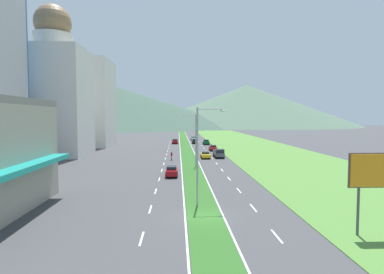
{
  "coord_description": "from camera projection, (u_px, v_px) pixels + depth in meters",
  "views": [
    {
      "loc": [
        -2.38,
        -28.3,
        9.06
      ],
      "look_at": [
        0.32,
        32.85,
        5.17
      ],
      "focal_mm": 30.01,
      "sensor_mm": 36.0,
      "label": 1
    }
  ],
  "objects": [
    {
      "name": "street_lamp_near",
      "position": [
        200.0,
        150.0,
        32.18
      ],
      "size": [
        2.93,
        0.35,
        9.99
      ],
      "color": "#99999E",
      "rests_on": "ground_plane"
    },
    {
      "name": "lane_dash_left_10",
      "position": [
        168.0,
        151.0,
        84.34
      ],
      "size": [
        0.16,
        2.8,
        0.01
      ],
      "primitive_type": "cube",
      "color": "silver",
      "rests_on": "ground_plane"
    },
    {
      "name": "car_4",
      "position": [
        213.0,
        148.0,
        85.57
      ],
      "size": [
        1.98,
        4.59,
        1.48
      ],
      "rotation": [
        0.0,
        0.0,
        -1.57
      ],
      "color": "maroon",
      "rests_on": "ground_plane"
    },
    {
      "name": "lane_dash_right_11",
      "position": [
        204.0,
        148.0,
        92.35
      ],
      "size": [
        0.16,
        2.8,
        0.01
      ],
      "primitive_type": "cube",
      "color": "silver",
      "rests_on": "ground_plane"
    },
    {
      "name": "lane_dash_right_3",
      "position": [
        253.0,
        208.0,
        31.86
      ],
      "size": [
        0.16,
        2.8,
        0.01
      ],
      "primitive_type": "cube",
      "color": "silver",
      "rests_on": "ground_plane"
    },
    {
      "name": "grass_verge_right",
      "position": [
        260.0,
        149.0,
        89.62
      ],
      "size": [
        24.0,
        240.0,
        0.06
      ],
      "primitive_type": "cube",
      "color": "#518438",
      "rests_on": "ground_plane"
    },
    {
      "name": "car_2",
      "position": [
        205.0,
        155.0,
        70.12
      ],
      "size": [
        1.99,
        4.74,
        1.4
      ],
      "rotation": [
        0.0,
        0.0,
        -1.57
      ],
      "color": "yellow",
      "rests_on": "ground_plane"
    },
    {
      "name": "lane_dash_right_14",
      "position": [
        199.0,
        142.0,
        115.03
      ],
      "size": [
        0.16,
        2.8,
        0.01
      ],
      "primitive_type": "cube",
      "color": "silver",
      "rests_on": "ground_plane"
    },
    {
      "name": "edge_line_median_left",
      "position": [
        180.0,
        149.0,
        88.64
      ],
      "size": [
        0.16,
        240.0,
        0.01
      ],
      "primitive_type": "cube",
      "color": "silver",
      "rests_on": "ground_plane"
    },
    {
      "name": "lane_dash_right_10",
      "position": [
        206.0,
        151.0,
        84.79
      ],
      "size": [
        0.16,
        2.8,
        0.01
      ],
      "primitive_type": "cube",
      "color": "silver",
      "rests_on": "ground_plane"
    },
    {
      "name": "lane_dash_left_3",
      "position": [
        150.0,
        209.0,
        31.41
      ],
      "size": [
        0.16,
        2.8,
        0.01
      ],
      "primitive_type": "cube",
      "color": "silver",
      "rests_on": "ground_plane"
    },
    {
      "name": "lane_dash_right_9",
      "position": [
        209.0,
        154.0,
        77.22
      ],
      "size": [
        0.16,
        2.8,
        0.01
      ],
      "primitive_type": "cube",
      "color": "silver",
      "rests_on": "ground_plane"
    },
    {
      "name": "lane_dash_left_12",
      "position": [
        169.0,
        146.0,
        99.46
      ],
      "size": [
        0.16,
        2.8,
        0.01
      ],
      "primitive_type": "cube",
      "color": "silver",
      "rests_on": "ground_plane"
    },
    {
      "name": "lane_dash_left_4",
      "position": [
        156.0,
        191.0,
        38.97
      ],
      "size": [
        0.16,
        2.8,
        0.01
      ],
      "primitive_type": "cube",
      "color": "silver",
      "rests_on": "ground_plane"
    },
    {
      "name": "lane_dash_left_13",
      "position": [
        170.0,
        144.0,
        107.02
      ],
      "size": [
        0.16,
        2.8,
        0.01
      ],
      "primitive_type": "cube",
      "color": "silver",
      "rests_on": "ground_plane"
    },
    {
      "name": "lane_dash_right_5",
      "position": [
        229.0,
        178.0,
        46.98
      ],
      "size": [
        0.16,
        2.8,
        0.01
      ],
      "primitive_type": "cube",
      "color": "silver",
      "rests_on": "ground_plane"
    },
    {
      "name": "domed_building",
      "position": [
        55.0,
        93.0,
        73.99
      ],
      "size": [
        14.5,
        14.5,
        34.53
      ],
      "color": "silver",
      "rests_on": "ground_plane"
    },
    {
      "name": "lane_dash_right_12",
      "position": [
        202.0,
        146.0,
        99.91
      ],
      "size": [
        0.16,
        2.8,
        0.01
      ],
      "primitive_type": "cube",
      "color": "silver",
      "rests_on": "ground_plane"
    },
    {
      "name": "edge_line_median_right",
      "position": [
        193.0,
        149.0,
        88.79
      ],
      "size": [
        0.16,
        240.0,
        0.01
      ],
      "primitive_type": "cube",
      "color": "silver",
      "rests_on": "ground_plane"
    },
    {
      "name": "lane_dash_left_11",
      "position": [
        168.0,
        148.0,
        91.9
      ],
      "size": [
        0.16,
        2.8,
        0.01
      ],
      "primitive_type": "cube",
      "color": "silver",
      "rests_on": "ground_plane"
    },
    {
      "name": "lane_dash_right_13",
      "position": [
        200.0,
        144.0,
        107.47
      ],
      "size": [
        0.16,
        2.8,
        0.01
      ],
      "primitive_type": "cube",
      "color": "silver",
      "rests_on": "ground_plane"
    },
    {
      "name": "lane_dash_right_4",
      "position": [
        239.0,
        190.0,
        39.42
      ],
      "size": [
        0.16,
        2.8,
        0.01
      ],
      "primitive_type": "cube",
      "color": "silver",
      "rests_on": "ground_plane"
    },
    {
      "name": "lane_dash_right_7",
      "position": [
        217.0,
        163.0,
        62.1
      ],
      "size": [
        0.16,
        2.8,
        0.01
      ],
      "primitive_type": "cube",
      "color": "silver",
      "rests_on": "ground_plane"
    },
    {
      "name": "hill_far_center",
      "position": [
        163.0,
        115.0,
        310.14
      ],
      "size": [
        189.3,
        189.3,
        21.06
      ],
      "primitive_type": "cone",
      "color": "#3D5647",
      "rests_on": "ground_plane"
    },
    {
      "name": "lane_dash_left_6",
      "position": [
        162.0,
        170.0,
        54.09
      ],
      "size": [
        0.16,
        2.8,
        0.01
      ],
      "primitive_type": "cube",
      "color": "silver",
      "rests_on": "ground_plane"
    },
    {
      "name": "midrise_colored",
      "position": [
        84.0,
        103.0,
        98.1
      ],
      "size": [
        16.52,
        16.52,
        26.21
      ],
      "primitive_type": "cube",
      "color": "silver",
      "rests_on": "ground_plane"
    },
    {
      "name": "pickup_truck_0",
      "position": [
        219.0,
        153.0,
        71.01
      ],
      "size": [
        2.18,
        5.4,
        2.0
      ],
      "rotation": [
        0.0,
        0.0,
        -1.57
      ],
      "color": "#515459",
      "rests_on": "ground_plane"
    },
    {
      "name": "car_6",
      "position": [
        193.0,
        138.0,
        123.41
      ],
      "size": [
        1.97,
        4.56,
        1.38
      ],
      "rotation": [
        0.0,
        0.0,
        -1.57
      ],
      "color": "silver",
      "rests_on": "ground_plane"
    },
    {
      "name": "motorcycle_rider",
      "position": [
        172.0,
        157.0,
        66.7
      ],
      "size": [
        0.36,
        2.0,
        1.8
      ],
      "rotation": [
        0.0,
        0.0,
        1.57
      ],
      "color": "black",
      "rests_on": "ground_plane"
    },
    {
      "name": "car_5",
      "position": [
        175.0,
        141.0,
        107.67
      ],
      "size": [
        2.03,
        4.54,
        1.56
      ],
      "rotation": [
        0.0,
        0.0,
        1.57
      ],
      "color": "maroon",
      "rests_on": "ground_plane"
    },
    {
      "name": "lane_dash_left_7",
      "position": [
        164.0,
        164.0,
        61.65
      ],
      "size": [
        0.16,
        2.8,
        0.01
      ],
      "primitive_type": "cube",
      "color": "silver",
      "rests_on": "ground_plane"
    },
    {
      "name": "billboard_roadside",
      "position": [
        382.0,
        174.0,
        24.14
      ],
      "size": [
        5.16,
        0.28,
        6.36
      ],
      "color": "#4C4C51",
      "rests_on": "ground_plane"
    },
    {
      "name": "grass_median",
      "position": [
        186.0,
        149.0,
        88.71
      ],
      "size": [
        3.2,
        240.0,
        0.06
      ],
      "primitive_type": "cube",
      "color": "#2D6023",
      "rests_on": "ground_plane"
    },
    {
      "name": "car_0",
      "position": [
        206.0,
        142.0,
        103.92
      ],
      "size": [
        2.01,
        4.16,
        1.63
      ],
      "rotation": [
        0.0,
        0.0,
        -1.57
      ],
      "color": "#0C5128",
      "rests_on": "ground_plane"
    },
    {
      "name": "ground_plane",
      "position": [
        205.0,
        217.0,
        28.89
      ],
      "size": [
        600.0,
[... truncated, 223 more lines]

